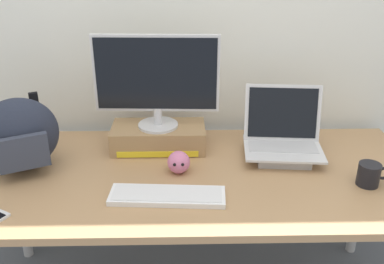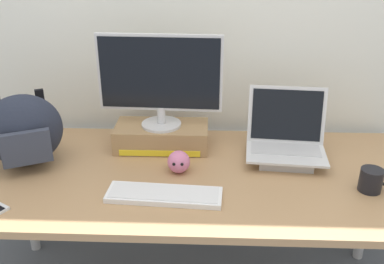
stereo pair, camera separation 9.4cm
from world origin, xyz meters
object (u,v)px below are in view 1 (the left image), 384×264
toner_box_yellow (159,137)px  desktop_monitor (156,79)px  open_laptop (283,144)px  plush_toy (179,163)px  coffee_mug (369,174)px  messenger_backpack (19,135)px  external_keyboard (167,196)px

toner_box_yellow → desktop_monitor: 0.27m
desktop_monitor → open_laptop: 0.61m
desktop_monitor → plush_toy: size_ratio=5.83×
open_laptop → plush_toy: bearing=-158.2°
desktop_monitor → open_laptop: (0.54, -0.09, -0.27)m
coffee_mug → desktop_monitor: bearing=157.7°
toner_box_yellow → desktop_monitor: desktop_monitor is taller
messenger_backpack → plush_toy: size_ratio=4.01×
desktop_monitor → messenger_backpack: size_ratio=1.45×
external_keyboard → desktop_monitor: bearing=100.8°
external_keyboard → plush_toy: size_ratio=4.69×
open_laptop → external_keyboard: (-0.49, -0.32, -0.05)m
open_laptop → coffee_mug: bearing=-35.6°
desktop_monitor → coffee_mug: bearing=-20.0°
toner_box_yellow → coffee_mug: 0.89m
desktop_monitor → external_keyboard: (0.05, -0.42, -0.31)m
open_laptop → coffee_mug: open_laptop is taller
plush_toy → external_keyboard: bearing=-102.3°
external_keyboard → coffee_mug: (0.78, 0.08, 0.03)m
toner_box_yellow → messenger_backpack: 0.59m
open_laptop → external_keyboard: bearing=-141.5°
open_laptop → desktop_monitor: bearing=175.1°
external_keyboard → open_laptop: bearing=37.2°
external_keyboard → coffee_mug: size_ratio=3.39×
open_laptop → messenger_backpack: 1.10m
open_laptop → external_keyboard: size_ratio=0.81×
toner_box_yellow → open_laptop: open_laptop is taller
desktop_monitor → coffee_mug: size_ratio=4.21×
messenger_backpack → coffee_mug: messenger_backpack is taller
desktop_monitor → messenger_backpack: 0.60m
messenger_backpack → coffee_mug: size_ratio=2.89×
desktop_monitor → plush_toy: (0.09, -0.23, -0.28)m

